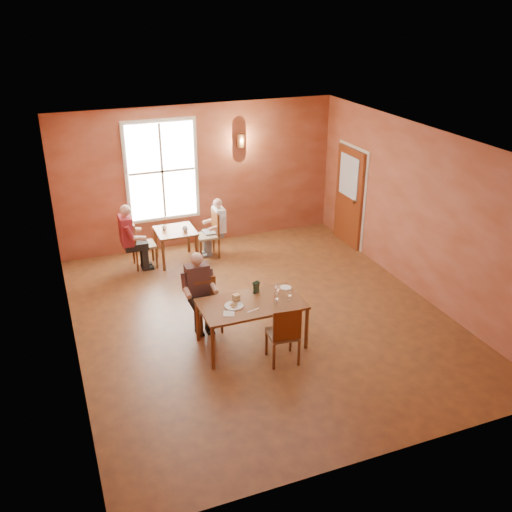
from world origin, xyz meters
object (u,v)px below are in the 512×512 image
object	(u,v)px
main_table	(251,324)
chair_diner_maroon	(144,244)
chair_empty	(283,333)
chair_diner_white	(207,235)
diner_maroon	(142,236)
diner_white	(208,230)
second_table	(176,246)
diner_main	(208,297)
chair_diner_main	(208,306)

from	to	relation	value
main_table	chair_diner_maroon	bearing A→B (deg)	105.97
chair_empty	chair_diner_white	distance (m)	3.99
diner_maroon	chair_diner_maroon	bearing A→B (deg)	90.00
chair_empty	diner_maroon	distance (m)	4.19
main_table	chair_diner_white	size ratio (longest dim) A/B	1.63
main_table	diner_white	size ratio (longest dim) A/B	1.35
chair_empty	second_table	world-z (taller)	chair_empty
diner_main	chair_empty	xyz separation A→B (m)	(0.78, -1.18, -0.15)
diner_maroon	main_table	bearing A→B (deg)	16.43
chair_diner_main	diner_main	bearing A→B (deg)	90.00
chair_diner_main	chair_diner_white	size ratio (longest dim) A/B	0.90
chair_diner_maroon	main_table	bearing A→B (deg)	15.97
diner_white	diner_main	bearing A→B (deg)	163.17
chair_diner_white	chair_diner_maroon	bearing A→B (deg)	90.00
diner_white	diner_maroon	xyz separation A→B (m)	(-1.36, 0.00, 0.08)
diner_main	diner_white	world-z (taller)	diner_main
main_table	chair_diner_main	distance (m)	0.82
chair_diner_white	diner_maroon	distance (m)	1.34
diner_main	chair_diner_white	bearing A→B (deg)	-106.27
chair_diner_main	second_table	xyz separation A→B (m)	(0.17, 2.78, -0.09)
diner_main	main_table	bearing A→B (deg)	128.88
diner_main	chair_diner_white	distance (m)	2.93
diner_main	chair_diner_maroon	size ratio (longest dim) A/B	1.29
chair_diner_white	diner_maroon	world-z (taller)	diner_maroon
second_table	diner_maroon	xyz separation A→B (m)	(-0.68, 0.00, 0.32)
second_table	diner_white	distance (m)	0.72
chair_diner_main	diner_main	xyz separation A→B (m)	(0.00, -0.03, 0.19)
chair_diner_main	chair_diner_white	world-z (taller)	chair_diner_white
second_table	chair_diner_white	bearing A→B (deg)	0.00
diner_white	chair_diner_main	bearing A→B (deg)	163.00
chair_diner_white	diner_maroon	xyz separation A→B (m)	(-1.33, 0.00, 0.18)
chair_empty	diner_maroon	bearing A→B (deg)	113.53
main_table	chair_diner_maroon	world-z (taller)	chair_diner_maroon
diner_main	chair_diner_maroon	world-z (taller)	diner_main
main_table	diner_main	bearing A→B (deg)	128.88
diner_white	chair_diner_maroon	bearing A→B (deg)	90.00
chair_diner_main	chair_empty	size ratio (longest dim) A/B	0.91
second_table	diner_white	size ratio (longest dim) A/B	0.66
main_table	chair_empty	size ratio (longest dim) A/B	1.65
main_table	chair_diner_main	world-z (taller)	chair_diner_main
chair_diner_white	diner_white	world-z (taller)	diner_white
main_table	second_table	world-z (taller)	main_table
chair_empty	chair_diner_main	bearing A→B (deg)	128.33
chair_diner_maroon	second_table	bearing A→B (deg)	90.00
diner_maroon	chair_diner_main	bearing A→B (deg)	10.42
diner_main	second_table	xyz separation A→B (m)	(0.17, 2.81, -0.28)
main_table	chair_empty	world-z (taller)	chair_empty
diner_main	chair_diner_white	world-z (taller)	diner_main
main_table	diner_white	xyz separation A→B (m)	(0.35, 3.43, 0.21)
diner_main	chair_diner_maroon	xyz separation A→B (m)	(-0.48, 2.81, -0.14)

